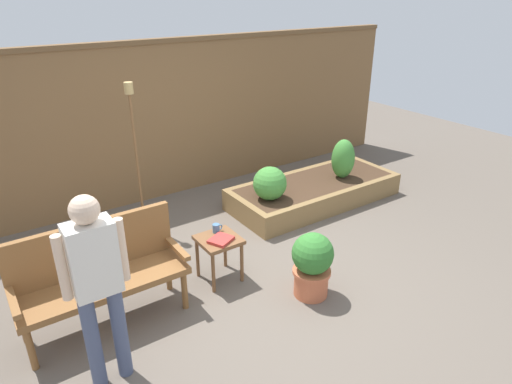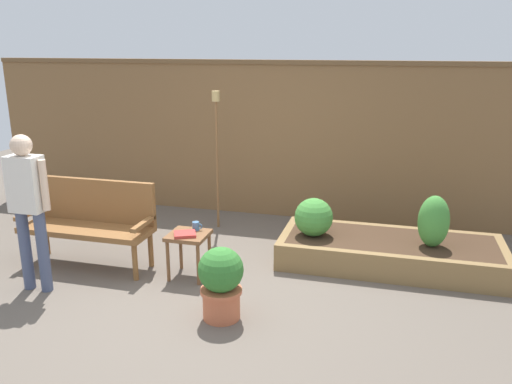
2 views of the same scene
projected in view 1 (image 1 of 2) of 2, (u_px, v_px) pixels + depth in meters
name	position (u px, v px, depth m)	size (l,w,h in m)	color
ground_plane	(262.00, 284.00, 4.61)	(14.00, 14.00, 0.00)	#60564C
fence_back	(152.00, 122.00, 6.11)	(8.40, 0.14, 2.16)	brown
garden_bench	(99.00, 268.00, 3.92)	(1.44, 0.48, 0.94)	brown
side_table	(219.00, 245.00, 4.54)	(0.40, 0.40, 0.48)	brown
cup_on_table	(216.00, 228.00, 4.60)	(0.11, 0.07, 0.09)	teal
book_on_table	(221.00, 240.00, 4.45)	(0.22, 0.19, 0.03)	#B2332D
potted_boxwood	(312.00, 263.00, 4.32)	(0.40, 0.40, 0.67)	#C66642
raised_planter_bed	(314.00, 191.00, 6.32)	(2.40, 1.00, 0.30)	olive
shrub_near_bench	(270.00, 183.00, 5.67)	(0.43, 0.43, 0.43)	brown
shrub_far_corner	(343.00, 159.00, 6.29)	(0.32, 0.32, 0.56)	brown
tiki_torch	(134.00, 132.00, 5.24)	(0.10, 0.10, 1.80)	brown
person_by_bench	(96.00, 278.00, 3.12)	(0.47, 0.20, 1.56)	#475170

